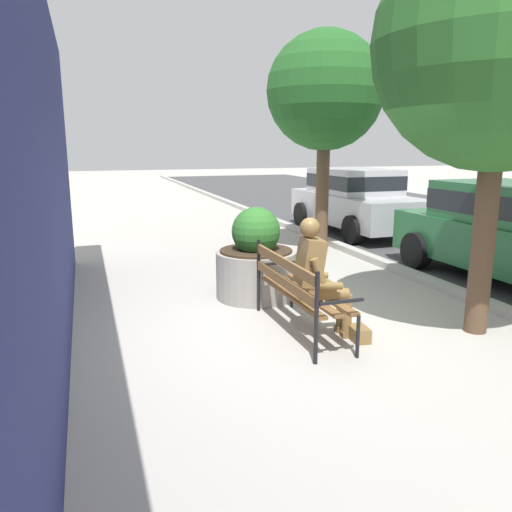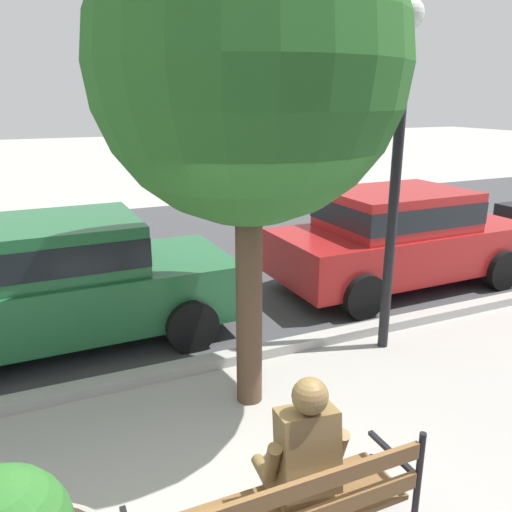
% 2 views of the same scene
% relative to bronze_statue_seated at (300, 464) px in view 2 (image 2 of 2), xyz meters
% --- Properties ---
extents(street_surface, '(60.00, 9.00, 0.01)m').
position_rel_bronze_statue_seated_xyz_m(street_surface, '(-0.26, 7.16, -0.66)').
color(street_surface, '#424244').
rests_on(street_surface, ground).
extents(curb_stone, '(60.00, 0.20, 0.12)m').
position_rel_bronze_statue_seated_xyz_m(curb_stone, '(-0.26, 2.56, -0.61)').
color(curb_stone, '#B2AFA8').
rests_on(curb_stone, ground).
extents(bronze_statue_seated, '(0.70, 0.78, 1.37)m').
position_rel_bronze_statue_seated_xyz_m(bronze_statue_seated, '(0.00, 0.00, 0.00)').
color(bronze_statue_seated, olive).
rests_on(bronze_statue_seated, ground).
extents(street_tree_down_street, '(2.70, 2.70, 4.54)m').
position_rel_bronze_statue_seated_xyz_m(street_tree_down_street, '(0.41, 1.79, 2.50)').
color(street_tree_down_street, brown).
rests_on(street_tree_down_street, ground).
extents(parked_car_green, '(4.13, 1.97, 1.56)m').
position_rel_bronze_statue_seated_xyz_m(parked_car_green, '(-1.19, 3.89, 0.17)').
color(parked_car_green, '#236638').
rests_on(parked_car_green, ground).
extents(parked_car_red, '(4.13, 1.97, 1.56)m').
position_rel_bronze_statue_seated_xyz_m(parked_car_red, '(3.90, 3.89, 0.17)').
color(parked_car_red, '#B21E1E').
rests_on(parked_car_red, ground).
extents(lamp_post, '(0.32, 0.32, 3.90)m').
position_rel_bronze_statue_seated_xyz_m(lamp_post, '(2.38, 2.20, 1.88)').
color(lamp_post, black).
rests_on(lamp_post, ground).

